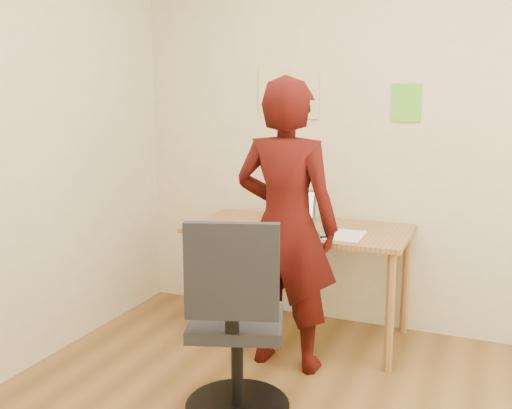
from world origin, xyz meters
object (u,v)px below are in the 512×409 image
at_px(phone, 324,235).
at_px(person, 286,226).
at_px(laptop, 291,216).
at_px(desk, 299,240).
at_px(office_chair, 236,334).

relative_size(phone, person, 0.09).
bearing_deg(phone, laptop, 114.90).
bearing_deg(desk, laptop, 136.20).
bearing_deg(person, desk, -79.51).
distance_m(desk, person, 0.48).
distance_m(desk, phone, 0.29).
relative_size(desk, office_chair, 1.37).
relative_size(laptop, person, 0.19).
distance_m(office_chair, person, 0.76).
relative_size(laptop, office_chair, 0.31).
xyz_separation_m(office_chair, person, (0.02, 0.64, 0.40)).
relative_size(desk, phone, 9.20).
distance_m(laptop, person, 0.53).
height_order(laptop, office_chair, office_chair).
distance_m(laptop, office_chair, 1.21).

